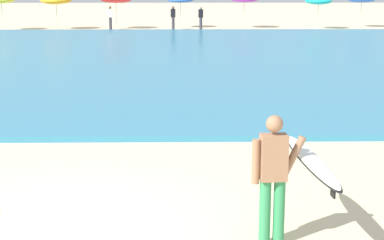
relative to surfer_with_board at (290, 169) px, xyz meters
The scene contains 11 objects.
ground_plane 3.34m from the surfer_with_board, behind, with size 160.00×160.00×0.00m, color beige.
sea 19.45m from the surfer_with_board, 99.28° to the left, with size 120.00×28.00×0.14m, color teal.
surfer_with_board is the anchor object (origin of this frame).
beach_umbrella_0 36.81m from the surfer_with_board, 111.17° to the left, with size 1.79×1.81×2.27m.
beach_umbrella_1 36.30m from the surfer_with_board, 105.69° to the left, with size 2.09×2.12×2.26m.
beach_umbrella_2 35.78m from the surfer_with_board, 99.40° to the left, with size 2.11×2.14×2.29m.
beach_umbrella_5 35.85m from the surfer_with_board, 77.33° to the left, with size 1.80×1.81×2.12m.
beach_umbrella_6 38.09m from the surfer_with_board, 72.91° to the left, with size 1.82×1.84×2.15m.
beachgoer_near_row_left 34.47m from the surfer_with_board, 93.26° to the left, with size 0.32×0.20×1.58m.
beachgoer_near_row_mid 34.02m from the surfer_with_board, 90.20° to the left, with size 0.32×0.20×1.58m.
beachgoer_near_row_right 35.02m from the surfer_with_board, 100.13° to the left, with size 0.32×0.20×1.58m.
Camera 1 is at (1.75, -8.16, 3.41)m, focal length 58.25 mm.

